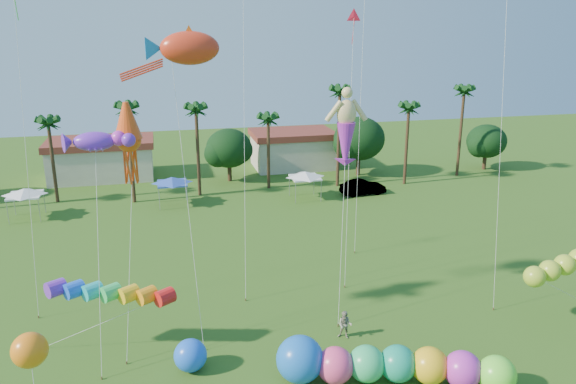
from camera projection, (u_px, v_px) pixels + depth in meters
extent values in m
cylinder|color=#3A2819|center=(53.00, 163.00, 58.66)|extent=(0.36, 0.36, 8.50)
cylinder|color=#3A2819|center=(131.00, 156.00, 58.33)|extent=(0.36, 0.36, 10.00)
cylinder|color=#3A2819|center=(198.00, 153.00, 60.86)|extent=(0.36, 0.36, 9.50)
cylinder|color=#3A2819|center=(268.00, 154.00, 63.76)|extent=(0.36, 0.36, 8.00)
cylinder|color=#3A2819|center=(339.00, 140.00, 64.15)|extent=(0.36, 0.36, 11.00)
cylinder|color=#3A2819|center=(406.00, 147.00, 65.26)|extent=(0.36, 0.36, 9.00)
cylinder|color=#3A2819|center=(460.00, 134.00, 68.65)|extent=(0.36, 0.36, 10.50)
sphere|color=#113814|center=(229.00, 148.00, 66.60)|extent=(5.46, 5.46, 5.46)
sphere|color=#113814|center=(359.00, 138.00, 69.00)|extent=(6.30, 6.30, 6.30)
sphere|color=#113814|center=(487.00, 141.00, 72.06)|extent=(5.04, 5.04, 5.04)
cube|color=beige|center=(102.00, 162.00, 68.57)|extent=(12.00, 7.00, 4.00)
cube|color=beige|center=(292.00, 152.00, 73.82)|extent=(10.00, 7.00, 4.00)
pyramid|color=white|center=(24.00, 191.00, 54.00)|extent=(3.00, 3.00, 0.60)
pyramid|color=blue|center=(172.00, 180.00, 57.99)|extent=(3.00, 3.00, 0.60)
pyramid|color=white|center=(305.00, 174.00, 60.13)|extent=(3.00, 3.00, 0.60)
imported|color=#4C4C54|center=(363.00, 187.00, 62.18)|extent=(5.16, 2.20, 1.66)
imported|color=gray|center=(345.00, 325.00, 33.84)|extent=(1.07, 1.00, 1.76)
sphere|color=#FF4385|center=(335.00, 365.00, 29.66)|extent=(1.99, 1.99, 1.99)
sphere|color=#2FCA75|center=(367.00, 364.00, 29.80)|extent=(1.99, 1.99, 1.99)
sphere|color=#169F7C|center=(398.00, 363.00, 29.82)|extent=(1.99, 1.99, 1.99)
sphere|color=yellow|center=(430.00, 366.00, 29.64)|extent=(1.99, 1.99, 1.99)
sphere|color=#CF30C7|center=(463.00, 370.00, 29.30)|extent=(1.99, 1.99, 1.99)
sphere|color=#6DFF38|center=(497.00, 375.00, 28.88)|extent=(1.99, 1.99, 1.99)
sphere|color=blue|center=(300.00, 359.00, 29.72)|extent=(3.20, 3.20, 2.54)
sphere|color=blue|center=(190.00, 355.00, 30.70)|extent=(1.82, 1.82, 1.82)
cylinder|color=red|center=(133.00, 300.00, 31.43)|extent=(6.73, 3.64, 0.94)
cylinder|color=silver|center=(102.00, 323.00, 32.40)|extent=(7.29, 1.93, 3.47)
cylinder|color=brown|center=(42.00, 347.00, 32.97)|extent=(0.08, 0.08, 0.16)
ellipsoid|color=#A9CB2D|center=(535.00, 277.00, 34.92)|extent=(7.36, 2.56, 1.58)
cylinder|color=silver|center=(573.00, 297.00, 35.78)|extent=(5.72, 0.51, 3.22)
sphere|color=orange|center=(30.00, 350.00, 23.49)|extent=(1.72, 1.72, 1.51)
cylinder|color=silver|center=(342.00, 230.00, 35.19)|extent=(1.22, 3.05, 11.79)
cylinder|color=brown|center=(338.00, 325.00, 35.35)|extent=(0.08, 0.08, 0.16)
ellipsoid|color=red|center=(190.00, 48.00, 31.72)|extent=(5.25, 2.54, 2.10)
cylinder|color=silver|center=(197.00, 202.00, 32.25)|extent=(0.32, 4.10, 16.99)
cylinder|color=brown|center=(204.00, 349.00, 32.77)|extent=(0.08, 0.08, 0.16)
cylinder|color=silver|center=(244.00, 87.00, 37.51)|extent=(1.39, 6.21, 28.45)
cylinder|color=brown|center=(246.00, 300.00, 38.60)|extent=(0.08, 0.08, 0.16)
cone|color=#EC4A13|center=(129.00, 140.00, 31.52)|extent=(1.74, 1.74, 4.45)
cylinder|color=silver|center=(128.00, 252.00, 31.50)|extent=(0.97, 3.61, 12.05)
cylinder|color=brown|center=(127.00, 363.00, 31.45)|extent=(0.08, 0.08, 0.16)
ellipsoid|color=purple|center=(94.00, 141.00, 30.62)|extent=(4.42, 3.55, 1.51)
cylinder|color=silver|center=(98.00, 259.00, 30.37)|extent=(0.43, 4.25, 12.16)
cylinder|color=brown|center=(102.00, 378.00, 30.10)|extent=(0.08, 0.08, 0.16)
cone|color=red|center=(354.00, 17.00, 39.07)|extent=(1.15, 0.39, 1.13)
cylinder|color=silver|center=(349.00, 155.00, 39.81)|extent=(1.45, 3.96, 18.76)
cylinder|color=brown|center=(345.00, 286.00, 40.53)|extent=(0.08, 0.08, 0.16)
cylinder|color=silver|center=(501.00, 135.00, 35.58)|extent=(0.45, 3.27, 23.08)
cylinder|color=brown|center=(493.00, 309.00, 37.36)|extent=(0.08, 0.08, 0.16)
cylinder|color=silver|center=(26.00, 156.00, 35.22)|extent=(0.35, 3.97, 20.72)
cylinder|color=brown|center=(39.00, 317.00, 36.34)|extent=(0.08, 0.08, 0.16)
cylinder|color=silver|center=(361.00, 93.00, 44.88)|extent=(1.61, 4.09, 25.93)
cylinder|color=brown|center=(355.00, 252.00, 46.56)|extent=(0.08, 0.08, 0.16)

